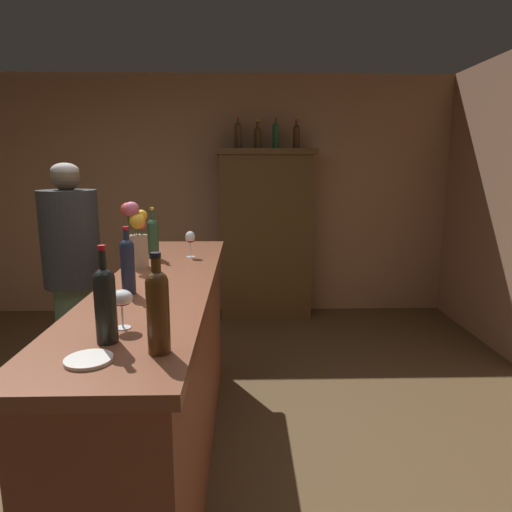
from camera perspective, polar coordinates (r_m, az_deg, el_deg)
The scene contains 17 objects.
floor at distance 2.71m, azimuth -17.30°, elevation -27.10°, with size 8.03×8.03×0.00m, color brown.
wall_back at distance 5.24m, azimuth -8.79°, elevation 7.37°, with size 6.02×0.12×2.64m, color tan.
bar_counter at distance 2.61m, azimuth -11.50°, elevation -14.36°, with size 0.55×2.45×1.08m.
display_cabinet at distance 4.96m, azimuth 1.27°, elevation 3.05°, with size 1.05×0.39×1.84m.
wine_bottle_pinot at distance 1.46m, azimuth -12.24°, elevation -6.32°, with size 0.07×0.07×0.32m.
wine_bottle_syrah at distance 2.98m, azimuth -12.80°, elevation 2.42°, with size 0.07×0.07×0.33m.
wine_bottle_malbec at distance 1.59m, azimuth -18.41°, elevation -5.45°, with size 0.07×0.07×0.33m.
wine_bottle_chardonnay at distance 2.17m, azimuth -15.81°, elevation -0.91°, with size 0.06×0.06×0.31m.
wine_glass_front at distance 1.72m, azimuth -16.55°, elevation -5.29°, with size 0.08×0.08×0.15m.
wine_glass_mid at distance 2.97m, azimuth -8.26°, elevation 2.17°, with size 0.06×0.06×0.17m.
flower_arrangement at distance 2.72m, azimuth -14.80°, elevation 2.89°, with size 0.14×0.13×0.39m.
cheese_plate at distance 1.50m, azimuth -20.28°, elevation -12.13°, with size 0.15×0.15×0.01m, color white.
display_bottle_left at distance 4.91m, azimuth -2.28°, elevation 15.02°, with size 0.08×0.08×0.32m.
display_bottle_midleft at distance 4.91m, azimuth 0.21°, elevation 14.80°, with size 0.07×0.07×0.29m.
display_bottle_center at distance 4.92m, azimuth 2.49°, elevation 15.01°, with size 0.07×0.07×0.32m.
display_bottle_midright at distance 4.94m, azimuth 5.09°, elevation 14.84°, with size 0.07×0.07×0.30m.
patron_in_grey at distance 3.25m, azimuth -21.94°, elevation -2.77°, with size 0.37×0.37×1.68m.
Camera 1 is at (0.67, -2.04, 1.66)m, focal length 31.84 mm.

